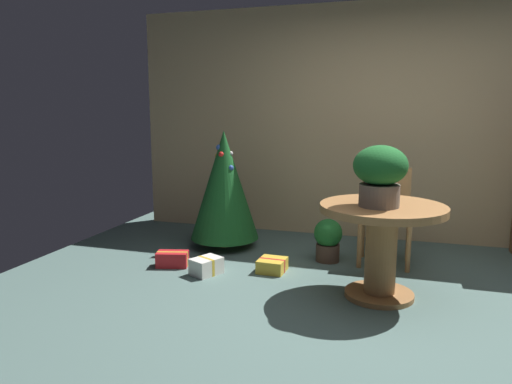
{
  "coord_description": "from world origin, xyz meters",
  "views": [
    {
      "loc": [
        0.09,
        -3.28,
        1.45
      ],
      "look_at": [
        -0.99,
        0.2,
        0.82
      ],
      "focal_mm": 33.31,
      "sensor_mm": 36.0,
      "label": 1
    }
  ],
  "objects_px": {
    "wooden_chair_far": "(386,209)",
    "gift_box_gold": "(272,265)",
    "round_dining_table": "(382,235)",
    "holiday_tree": "(224,185)",
    "gift_box_red": "(172,259)",
    "potted_plant": "(328,239)",
    "gift_box_cream": "(206,266)",
    "flower_vase": "(380,172)"
  },
  "relations": [
    {
      "from": "wooden_chair_far",
      "to": "gift_box_cream",
      "type": "bearing_deg",
      "value": -151.14
    },
    {
      "from": "gift_box_red",
      "to": "gift_box_cream",
      "type": "bearing_deg",
      "value": -15.03
    },
    {
      "from": "gift_box_red",
      "to": "holiday_tree",
      "type": "bearing_deg",
      "value": 72.62
    },
    {
      "from": "potted_plant",
      "to": "gift_box_red",
      "type": "bearing_deg",
      "value": -156.45
    },
    {
      "from": "gift_box_red",
      "to": "potted_plant",
      "type": "relative_size",
      "value": 0.77
    },
    {
      "from": "wooden_chair_far",
      "to": "gift_box_cream",
      "type": "xyz_separation_m",
      "value": [
        -1.5,
        -0.83,
        -0.45
      ]
    },
    {
      "from": "holiday_tree",
      "to": "gift_box_gold",
      "type": "height_order",
      "value": "holiday_tree"
    },
    {
      "from": "wooden_chair_far",
      "to": "flower_vase",
      "type": "bearing_deg",
      "value": -91.63
    },
    {
      "from": "gift_box_red",
      "to": "gift_box_gold",
      "type": "relative_size",
      "value": 1.24
    },
    {
      "from": "gift_box_red",
      "to": "gift_box_cream",
      "type": "relative_size",
      "value": 1.01
    },
    {
      "from": "gift_box_red",
      "to": "gift_box_gold",
      "type": "height_order",
      "value": "gift_box_red"
    },
    {
      "from": "gift_box_red",
      "to": "round_dining_table",
      "type": "bearing_deg",
      "value": -5.45
    },
    {
      "from": "wooden_chair_far",
      "to": "gift_box_red",
      "type": "distance_m",
      "value": 2.07
    },
    {
      "from": "wooden_chair_far",
      "to": "gift_box_gold",
      "type": "height_order",
      "value": "wooden_chair_far"
    },
    {
      "from": "round_dining_table",
      "to": "gift_box_gold",
      "type": "relative_size",
      "value": 3.72
    },
    {
      "from": "gift_box_gold",
      "to": "holiday_tree",
      "type": "bearing_deg",
      "value": 138.26
    },
    {
      "from": "gift_box_gold",
      "to": "potted_plant",
      "type": "distance_m",
      "value": 0.65
    },
    {
      "from": "flower_vase",
      "to": "holiday_tree",
      "type": "distance_m",
      "value": 1.94
    },
    {
      "from": "wooden_chair_far",
      "to": "gift_box_gold",
      "type": "xyz_separation_m",
      "value": [
        -0.96,
        -0.58,
        -0.47
      ]
    },
    {
      "from": "round_dining_table",
      "to": "gift_box_gold",
      "type": "distance_m",
      "value": 1.1
    },
    {
      "from": "wooden_chair_far",
      "to": "gift_box_red",
      "type": "xyz_separation_m",
      "value": [
        -1.89,
        -0.72,
        -0.46
      ]
    },
    {
      "from": "flower_vase",
      "to": "potted_plant",
      "type": "relative_size",
      "value": 1.1
    },
    {
      "from": "round_dining_table",
      "to": "holiday_tree",
      "type": "height_order",
      "value": "holiday_tree"
    },
    {
      "from": "round_dining_table",
      "to": "holiday_tree",
      "type": "xyz_separation_m",
      "value": [
        -1.65,
        0.94,
        0.17
      ]
    },
    {
      "from": "gift_box_red",
      "to": "gift_box_gold",
      "type": "distance_m",
      "value": 0.94
    },
    {
      "from": "gift_box_cream",
      "to": "round_dining_table",
      "type": "bearing_deg",
      "value": -2.89
    },
    {
      "from": "holiday_tree",
      "to": "flower_vase",
      "type": "bearing_deg",
      "value": -32.01
    },
    {
      "from": "holiday_tree",
      "to": "gift_box_red",
      "type": "relative_size",
      "value": 3.88
    },
    {
      "from": "holiday_tree",
      "to": "gift_box_red",
      "type": "xyz_separation_m",
      "value": [
        -0.24,
        -0.76,
        -0.6
      ]
    },
    {
      "from": "gift_box_cream",
      "to": "flower_vase",
      "type": "bearing_deg",
      "value": -5.99
    },
    {
      "from": "wooden_chair_far",
      "to": "gift_box_gold",
      "type": "distance_m",
      "value": 1.21
    },
    {
      "from": "round_dining_table",
      "to": "gift_box_gold",
      "type": "xyz_separation_m",
      "value": [
        -0.96,
        0.32,
        -0.44
      ]
    },
    {
      "from": "flower_vase",
      "to": "potted_plant",
      "type": "bearing_deg",
      "value": 120.18
    },
    {
      "from": "holiday_tree",
      "to": "gift_box_cream",
      "type": "distance_m",
      "value": 1.06
    },
    {
      "from": "round_dining_table",
      "to": "flower_vase",
      "type": "xyz_separation_m",
      "value": [
        -0.03,
        -0.08,
        0.49
      ]
    },
    {
      "from": "flower_vase",
      "to": "gift_box_cream",
      "type": "height_order",
      "value": "flower_vase"
    },
    {
      "from": "holiday_tree",
      "to": "gift_box_cream",
      "type": "xyz_separation_m",
      "value": [
        0.15,
        -0.86,
        -0.59
      ]
    },
    {
      "from": "round_dining_table",
      "to": "wooden_chair_far",
      "type": "bearing_deg",
      "value": 90.0
    },
    {
      "from": "wooden_chair_far",
      "to": "holiday_tree",
      "type": "distance_m",
      "value": 1.66
    },
    {
      "from": "gift_box_gold",
      "to": "gift_box_cream",
      "type": "relative_size",
      "value": 0.81
    },
    {
      "from": "round_dining_table",
      "to": "wooden_chair_far",
      "type": "relative_size",
      "value": 1.05
    },
    {
      "from": "wooden_chair_far",
      "to": "gift_box_cream",
      "type": "distance_m",
      "value": 1.77
    }
  ]
}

